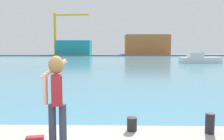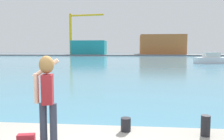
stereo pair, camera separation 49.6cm
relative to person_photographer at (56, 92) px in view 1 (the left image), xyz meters
name	(u,v)px [view 1 (the left image)]	position (x,y,z in m)	size (l,w,h in m)	color
ground_plane	(114,60)	(0.43, 49.22, -1.55)	(220.00, 220.00, 0.00)	#334751
harbor_water	(114,59)	(0.43, 51.22, -1.54)	(140.00, 100.00, 0.02)	teal
far_shore_dock	(115,55)	(0.43, 91.22, -1.28)	(140.00, 20.00, 0.54)	gray
person_photographer	(56,92)	(0.00, 0.00, 0.00)	(0.54, 0.54, 1.74)	#2D3342
harbor_bollard	(132,124)	(1.49, 0.87, -0.91)	(0.23, 0.23, 0.31)	black
harbor_bollard_2	(210,123)	(3.20, 0.74, -0.84)	(0.20, 0.20, 0.45)	black
boat_moored	(199,59)	(15.67, 35.57, -0.84)	(7.40, 3.06, 1.91)	white
warehouse_left	(74,48)	(-15.86, 85.53, 1.72)	(13.33, 8.39, 5.45)	teal
warehouse_right	(146,45)	(13.70, 92.06, 2.97)	(17.88, 13.35, 7.95)	#B26633
port_crane	(60,28)	(-21.38, 85.05, 9.26)	(14.25, 2.61, 16.23)	yellow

